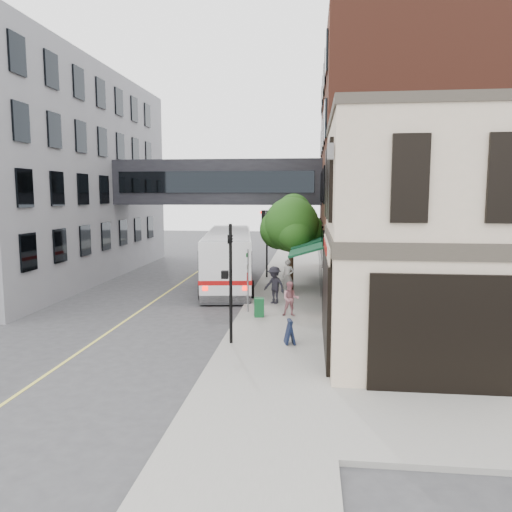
% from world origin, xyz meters
% --- Properties ---
extents(ground, '(120.00, 120.00, 0.00)m').
position_xyz_m(ground, '(0.00, 0.00, 0.00)').
color(ground, '#38383A').
rests_on(ground, ground).
extents(sidewalk_main, '(4.00, 60.00, 0.15)m').
position_xyz_m(sidewalk_main, '(2.00, 14.00, 0.07)').
color(sidewalk_main, gray).
rests_on(sidewalk_main, ground).
extents(corner_building, '(10.19, 8.12, 8.45)m').
position_xyz_m(corner_building, '(8.97, 2.00, 4.21)').
color(corner_building, beige).
rests_on(corner_building, ground).
extents(brick_building, '(13.76, 18.00, 14.00)m').
position_xyz_m(brick_building, '(9.98, 15.00, 6.99)').
color(brick_building, '#57271B').
rests_on(brick_building, ground).
extents(opposite_building, '(14.00, 24.00, 14.00)m').
position_xyz_m(opposite_building, '(-17.00, 16.00, 7.00)').
color(opposite_building, slate).
rests_on(opposite_building, ground).
extents(skyway_bridge, '(14.00, 3.18, 3.00)m').
position_xyz_m(skyway_bridge, '(-3.00, 18.00, 6.50)').
color(skyway_bridge, black).
rests_on(skyway_bridge, ground).
extents(traffic_signal_near, '(0.44, 0.22, 4.60)m').
position_xyz_m(traffic_signal_near, '(0.37, 2.00, 2.98)').
color(traffic_signal_near, black).
rests_on(traffic_signal_near, sidewalk_main).
extents(traffic_signal_far, '(0.53, 0.28, 4.50)m').
position_xyz_m(traffic_signal_far, '(0.26, 17.00, 3.34)').
color(traffic_signal_far, black).
rests_on(traffic_signal_far, sidewalk_main).
extents(street_sign_pole, '(0.08, 0.75, 3.00)m').
position_xyz_m(street_sign_pole, '(0.39, 7.00, 1.93)').
color(street_sign_pole, gray).
rests_on(street_sign_pole, sidewalk_main).
extents(street_tree, '(3.80, 3.20, 5.60)m').
position_xyz_m(street_tree, '(2.19, 13.22, 3.91)').
color(street_tree, '#382619').
rests_on(street_tree, sidewalk_main).
extents(lane_marking, '(0.12, 40.00, 0.01)m').
position_xyz_m(lane_marking, '(-5.00, 10.00, 0.01)').
color(lane_marking, '#D8CC4C').
rests_on(lane_marking, ground).
extents(bus, '(4.38, 12.59, 3.32)m').
position_xyz_m(bus, '(-1.79, 14.64, 1.86)').
color(bus, white).
rests_on(bus, ground).
extents(pedestrian_a, '(0.80, 0.62, 1.93)m').
position_xyz_m(pedestrian_a, '(2.06, 11.64, 1.12)').
color(pedestrian_a, beige).
rests_on(pedestrian_a, sidewalk_main).
extents(pedestrian_b, '(0.81, 0.65, 1.60)m').
position_xyz_m(pedestrian_b, '(2.45, 6.40, 0.95)').
color(pedestrian_b, '#C17C87').
rests_on(pedestrian_b, sidewalk_main).
extents(pedestrian_c, '(1.42, 1.28, 1.91)m').
position_xyz_m(pedestrian_c, '(1.51, 8.96, 1.11)').
color(pedestrian_c, black).
rests_on(pedestrian_c, sidewalk_main).
extents(newspaper_box, '(0.50, 0.46, 0.87)m').
position_xyz_m(newspaper_box, '(1.02, 6.12, 0.58)').
color(newspaper_box, '#135429').
rests_on(newspaper_box, sidewalk_main).
extents(sandwich_board, '(0.44, 0.58, 0.92)m').
position_xyz_m(sandwich_board, '(2.61, 2.13, 0.61)').
color(sandwich_board, black).
rests_on(sandwich_board, sidewalk_main).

